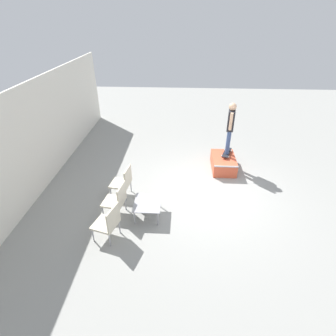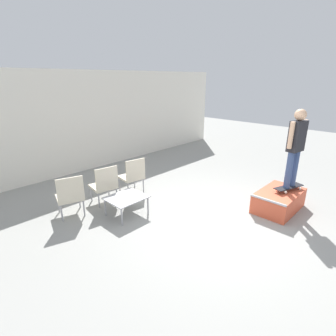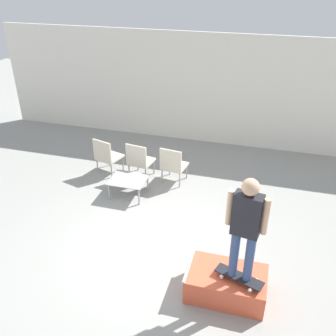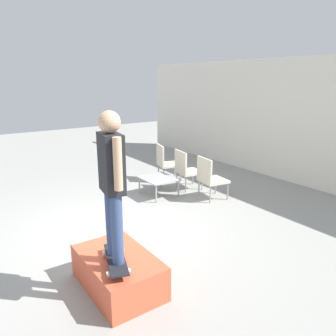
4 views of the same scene
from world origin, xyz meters
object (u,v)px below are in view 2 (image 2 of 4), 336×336
object	(u,v)px
skateboard_on_ramp	(289,187)
patio_chair_right	(133,175)
coffee_table	(126,199)
skate_ramp_box	(279,200)
patio_chair_left	(70,195)
patio_chair_center	(105,184)
person_skater	(296,143)

from	to	relation	value
skateboard_on_ramp	patio_chair_right	xyz separation A→B (m)	(-1.85, 3.10, -0.02)
coffee_table	skateboard_on_ramp	bearing A→B (deg)	-41.38
coffee_table	patio_chair_right	distance (m)	1.12
skateboard_on_ramp	skate_ramp_box	bearing A→B (deg)	168.73
patio_chair_right	skate_ramp_box	bearing A→B (deg)	127.11
patio_chair_left	patio_chair_center	size ratio (longest dim) A/B	1.00
skate_ramp_box	patio_chair_left	bearing A→B (deg)	137.79
patio_chair_left	patio_chair_right	size ratio (longest dim) A/B	1.00
skateboard_on_ramp	coffee_table	bearing A→B (deg)	157.37
coffee_table	patio_chair_center	world-z (taller)	patio_chair_center
person_skater	patio_chair_center	distance (m)	4.21
patio_chair_left	person_skater	bearing A→B (deg)	154.85
skate_ramp_box	patio_chair_right	world-z (taller)	patio_chair_right
patio_chair_center	patio_chair_right	world-z (taller)	same
skate_ramp_box	patio_chair_center	xyz separation A→B (m)	(-2.48, 3.00, 0.28)
coffee_table	patio_chair_right	world-z (taller)	patio_chair_right
person_skater	patio_chair_center	size ratio (longest dim) A/B	1.82
person_skater	patio_chair_right	world-z (taller)	person_skater
patio_chair_left	patio_chair_right	distance (m)	1.65
skateboard_on_ramp	patio_chair_right	world-z (taller)	patio_chair_right
skate_ramp_box	patio_chair_right	distance (m)	3.44
skate_ramp_box	skateboard_on_ramp	bearing A→B (deg)	-30.03
patio_chair_center	skateboard_on_ramp	bearing A→B (deg)	139.23
person_skater	coffee_table	distance (m)	3.71
skate_ramp_box	coffee_table	xyz separation A→B (m)	(-2.46, 2.23, 0.15)
skate_ramp_box	skateboard_on_ramp	world-z (taller)	skateboard_on_ramp
coffee_table	patio_chair_center	distance (m)	0.78
skate_ramp_box	skateboard_on_ramp	xyz separation A→B (m)	(0.19, -0.11, 0.30)
patio_chair_center	patio_chair_right	xyz separation A→B (m)	(0.82, -0.00, 0.00)
patio_chair_left	patio_chair_center	world-z (taller)	same
patio_chair_left	patio_chair_center	xyz separation A→B (m)	(0.83, -0.00, 0.00)
skate_ramp_box	patio_chair_right	bearing A→B (deg)	119.02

